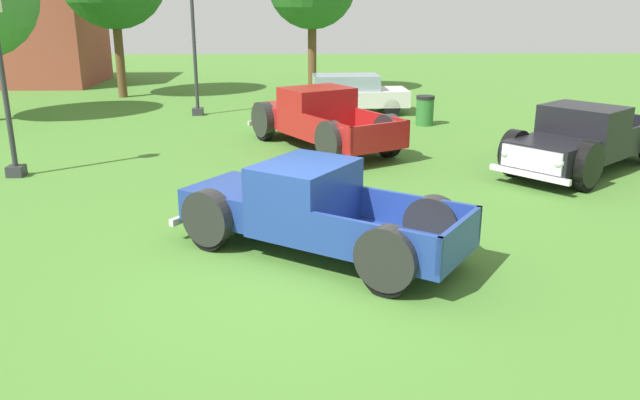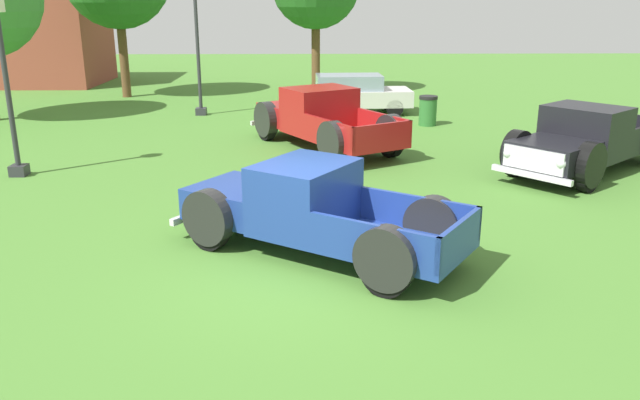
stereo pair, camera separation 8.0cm
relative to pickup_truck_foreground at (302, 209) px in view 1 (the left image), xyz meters
The scene contains 9 objects.
ground_plane 1.08m from the pickup_truck_foreground, 88.12° to the right, with size 80.00×80.00×0.00m, color #477A2D.
pickup_truck_foreground is the anchor object (origin of this frame).
pickup_truck_behind_left 7.76m from the pickup_truck_foreground, 87.03° to the left, with size 4.26×5.50×1.62m.
pickup_truck_behind_right 8.00m from the pickup_truck_foreground, 35.91° to the left, with size 5.03×4.70×1.56m.
sedan_distant_a 13.13m from the pickup_truck_foreground, 82.61° to the left, with size 4.14×1.83×1.36m.
lamp_post_near 8.21m from the pickup_truck_foreground, 144.27° to the left, with size 0.36×0.36×4.06m.
lamp_post_far 13.43m from the pickup_truck_foreground, 105.80° to the left, with size 0.36×0.36×4.62m.
trash_can 11.42m from the pickup_truck_foreground, 69.54° to the left, with size 0.59×0.59×0.95m.
brick_pavilion 25.22m from the pickup_truck_foreground, 119.61° to the left, with size 5.32×5.01×4.78m.
Camera 1 is at (-0.02, -8.93, 3.90)m, focal length 36.03 mm.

